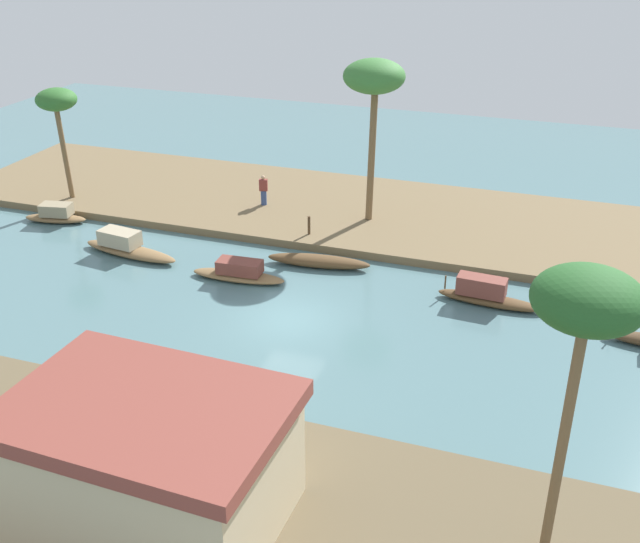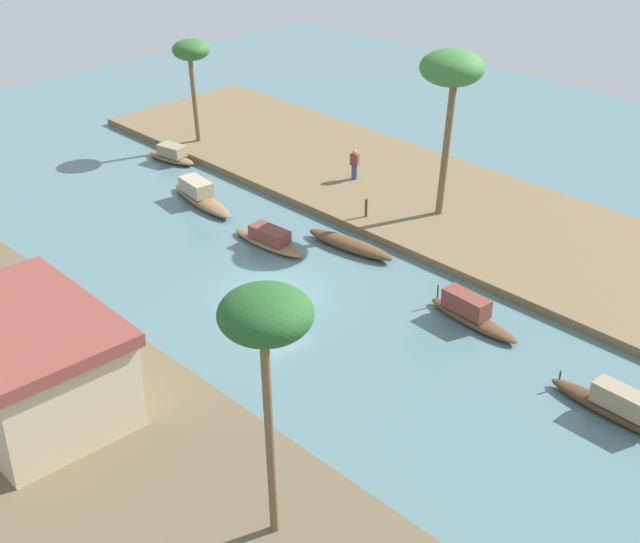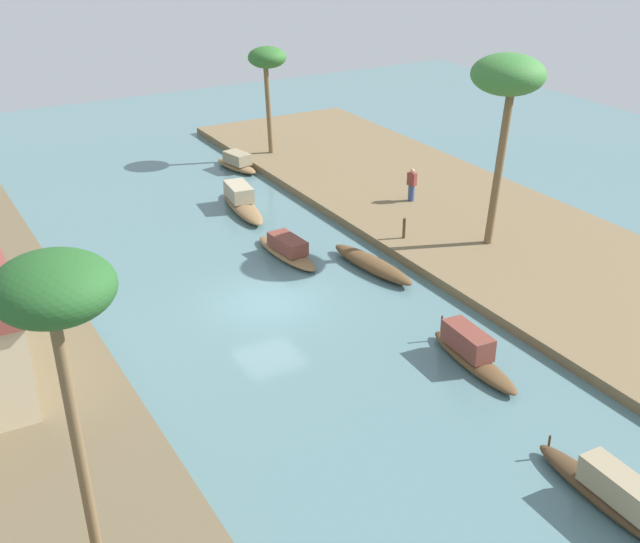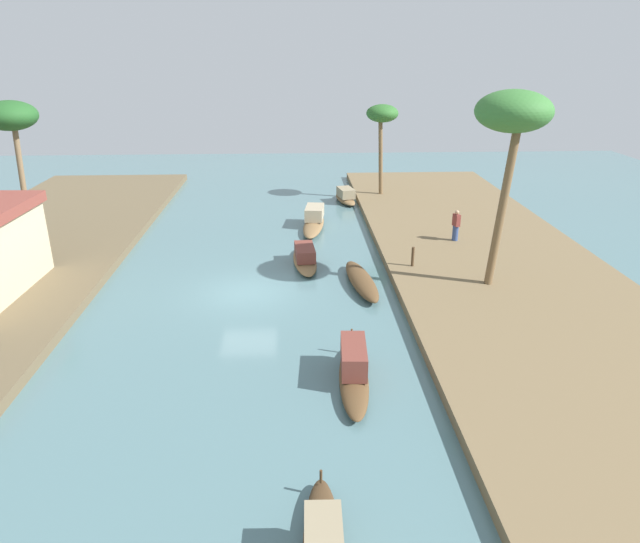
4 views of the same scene
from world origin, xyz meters
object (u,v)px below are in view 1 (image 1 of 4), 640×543
object	(u,v)px
palm_tree_left_far	(57,103)
sampan_downstream_large	(486,294)
sampan_open_hull	(319,261)
sampan_foreground	(56,215)
palm_tree_left_near	(374,80)
riverside_building	(151,460)
mooring_post	(309,225)
person_on_near_bank	(264,191)
palm_tree_right_short	(587,308)
sampan_with_red_awning	(127,247)
sampan_upstream_small	(239,273)

from	to	relation	value
palm_tree_left_far	sampan_downstream_large	bearing A→B (deg)	169.83
sampan_open_hull	sampan_foreground	world-z (taller)	sampan_foreground
sampan_open_hull	palm_tree_left_near	xyz separation A→B (m)	(-0.87, -5.74, 7.29)
sampan_open_hull	riverside_building	world-z (taller)	riverside_building
sampan_downstream_large	palm_tree_left_far	distance (m)	24.66
sampan_foreground	mooring_post	xyz separation A→B (m)	(-13.60, -1.98, 0.47)
sampan_downstream_large	riverside_building	bearing A→B (deg)	70.43
palm_tree_left_near	person_on_near_bank	bearing A→B (deg)	0.96
mooring_post	palm_tree_right_short	bearing A→B (deg)	125.92
riverside_building	sampan_foreground	bearing A→B (deg)	-45.21
palm_tree_right_short	sampan_open_hull	bearing A→B (deg)	-52.90
palm_tree_left_near	palm_tree_right_short	size ratio (longest dim) A/B	1.03
sampan_foreground	palm_tree_right_short	bearing A→B (deg)	137.78
sampan_with_red_awning	sampan_foreground	bearing A→B (deg)	-15.14
sampan_open_hull	sampan_downstream_large	size ratio (longest dim) A/B	1.10
mooring_post	palm_tree_left_near	size ratio (longest dim) A/B	0.12
palm_tree_left_near	palm_tree_left_far	size ratio (longest dim) A/B	1.34
sampan_open_hull	person_on_near_bank	world-z (taller)	person_on_near_bank
sampan_open_hull	sampan_downstream_large	world-z (taller)	sampan_downstream_large
sampan_with_red_awning	mooring_post	size ratio (longest dim) A/B	5.68
sampan_open_hull	person_on_near_bank	bearing A→B (deg)	-54.62
sampan_foreground	sampan_with_red_awning	distance (m)	6.33
sampan_upstream_small	person_on_near_bank	bearing A→B (deg)	-78.64
person_on_near_bank	sampan_open_hull	bearing A→B (deg)	-63.15
palm_tree_left_far	palm_tree_right_short	distance (m)	32.47
mooring_post	sampan_foreground	bearing A→B (deg)	8.29
sampan_with_red_awning	sampan_upstream_small	bearing A→B (deg)	-179.04
sampan_foreground	palm_tree_left_far	size ratio (longest dim) A/B	0.57
sampan_foreground	palm_tree_right_short	distance (m)	31.24
sampan_foreground	person_on_near_bank	world-z (taller)	person_on_near_bank
sampan_downstream_large	person_on_near_bank	bearing A→B (deg)	-24.13
mooring_post	riverside_building	xyz separation A→B (m)	(-2.65, 19.46, 1.39)
person_on_near_bank	sampan_downstream_large	bearing A→B (deg)	-43.02
sampan_upstream_small	riverside_building	xyz separation A→B (m)	(-4.17, 14.37, 1.90)
sampan_open_hull	sampan_with_red_awning	distance (m)	9.34
sampan_open_hull	mooring_post	xyz separation A→B (m)	(1.40, -2.59, 0.60)
sampan_downstream_large	mooring_post	bearing A→B (deg)	-18.54
sampan_foreground	mooring_post	world-z (taller)	mooring_post
palm_tree_left_far	sampan_open_hull	bearing A→B (deg)	168.94
mooring_post	palm_tree_left_near	xyz separation A→B (m)	(-2.27, -3.15, 6.68)
person_on_near_bank	palm_tree_left_near	bearing A→B (deg)	-14.49
mooring_post	palm_tree_right_short	distance (m)	22.51
palm_tree_left_near	riverside_building	xyz separation A→B (m)	(-0.38, 22.61, -5.30)
sampan_foreground	sampan_with_red_awning	size ratio (longest dim) A/B	0.65
palm_tree_left_near	sampan_with_red_awning	bearing A→B (deg)	36.98
person_on_near_bank	palm_tree_left_far	distance (m)	11.87
sampan_upstream_small	sampan_with_red_awning	distance (m)	6.27
sampan_upstream_small	mooring_post	bearing A→B (deg)	-110.50
sampan_open_hull	person_on_near_bank	size ratio (longest dim) A/B	2.97
sampan_open_hull	riverside_building	xyz separation A→B (m)	(-1.24, 16.86, 1.99)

